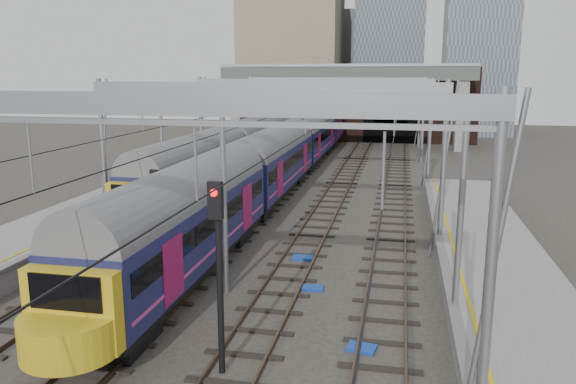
% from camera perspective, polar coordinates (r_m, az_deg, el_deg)
% --- Properties ---
extents(ground, '(160.00, 160.00, 0.00)m').
position_cam_1_polar(ground, '(20.19, -8.03, -12.22)').
color(ground, '#38332D').
rests_on(ground, ground).
extents(platform_left, '(4.32, 55.00, 1.12)m').
position_cam_1_polar(platform_left, '(26.91, -27.20, -5.98)').
color(platform_left, gray).
rests_on(platform_left, ground).
extents(platform_right, '(4.32, 47.00, 1.12)m').
position_cam_1_polar(platform_right, '(18.00, 23.39, -14.34)').
color(platform_right, gray).
rests_on(platform_right, ground).
extents(tracks, '(14.40, 80.00, 0.22)m').
position_cam_1_polar(tracks, '(33.94, 0.39, -2.04)').
color(tracks, '#4C3828').
rests_on(tracks, ground).
extents(overhead_line, '(16.80, 80.00, 8.00)m').
position_cam_1_polar(overhead_line, '(39.35, 2.25, 9.53)').
color(overhead_line, gray).
rests_on(overhead_line, ground).
extents(retaining_wall, '(28.00, 2.75, 9.00)m').
position_cam_1_polar(retaining_wall, '(69.53, 7.49, 8.65)').
color(retaining_wall, black).
rests_on(retaining_wall, ground).
extents(overbridge, '(28.00, 3.00, 9.25)m').
position_cam_1_polar(overbridge, '(63.64, 5.88, 11.04)').
color(overbridge, gray).
rests_on(overbridge, ground).
extents(city_skyline, '(37.50, 27.50, 60.00)m').
position_cam_1_polar(city_skyline, '(88.31, 9.54, 17.57)').
color(city_skyline, tan).
rests_on(city_skyline, ground).
extents(train_main, '(2.77, 63.98, 4.77)m').
position_cam_1_polar(train_main, '(45.31, 0.80, 4.66)').
color(train_main, black).
rests_on(train_main, ground).
extents(train_second, '(2.69, 46.67, 4.66)m').
position_cam_1_polar(train_second, '(48.98, -3.19, 5.13)').
color(train_second, black).
rests_on(train_second, ground).
extents(signal_near_left, '(0.36, 0.46, 4.55)m').
position_cam_1_polar(signal_near_left, '(22.92, -13.14, -1.81)').
color(signal_near_left, black).
rests_on(signal_near_left, ground).
extents(signal_near_centre, '(0.41, 0.49, 5.50)m').
position_cam_1_polar(signal_near_centre, '(15.23, -7.08, -6.59)').
color(signal_near_centre, black).
rests_on(signal_near_centre, ground).
extents(equip_cover_a, '(0.85, 0.62, 0.10)m').
position_cam_1_polar(equip_cover_a, '(22.17, 2.54, -9.72)').
color(equip_cover_a, '#163EAA').
rests_on(equip_cover_a, ground).
extents(equip_cover_b, '(0.99, 0.73, 0.11)m').
position_cam_1_polar(equip_cover_b, '(25.57, 1.51, -6.69)').
color(equip_cover_b, '#163EAA').
rests_on(equip_cover_b, ground).
extents(equip_cover_c, '(0.96, 0.75, 0.10)m').
position_cam_1_polar(equip_cover_c, '(17.84, 7.47, -15.44)').
color(equip_cover_c, '#163EAA').
rests_on(equip_cover_c, ground).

